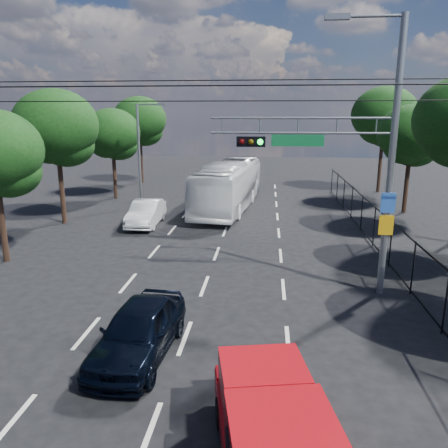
# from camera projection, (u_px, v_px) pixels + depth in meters

# --- Properties ---
(ground) EXTENTS (120.00, 120.00, 0.00)m
(ground) POSITION_uv_depth(u_px,v_px,m) (149.00, 434.00, 8.96)
(ground) COLOR black
(ground) RESTS_ON ground
(lane_markings) EXTENTS (6.12, 38.00, 0.01)m
(lane_markings) POSITION_uv_depth(u_px,v_px,m) (221.00, 242.00, 22.46)
(lane_markings) COLOR beige
(lane_markings) RESTS_ON ground
(signal_mast) EXTENTS (6.43, 0.39, 9.50)m
(signal_mast) POSITION_uv_depth(u_px,v_px,m) (356.00, 148.00, 14.87)
(signal_mast) COLOR slate
(signal_mast) RESTS_ON ground
(streetlight_left) EXTENTS (2.09, 0.22, 7.08)m
(streetlight_left) POSITION_uv_depth(u_px,v_px,m) (141.00, 151.00, 29.83)
(streetlight_left) COLOR slate
(streetlight_left) RESTS_ON ground
(utility_wires) EXTENTS (22.00, 5.04, 0.74)m
(utility_wires) POSITION_uv_depth(u_px,v_px,m) (206.00, 90.00, 15.71)
(utility_wires) COLOR black
(utility_wires) RESTS_ON ground
(fence_right) EXTENTS (0.06, 34.03, 2.00)m
(fence_right) POSITION_uv_depth(u_px,v_px,m) (384.00, 236.00, 19.72)
(fence_right) COLOR black
(fence_right) RESTS_ON ground
(tree_right_d) EXTENTS (4.32, 4.32, 7.02)m
(tree_right_d) POSITION_uv_depth(u_px,v_px,m) (411.00, 139.00, 27.91)
(tree_right_d) COLOR black
(tree_right_d) RESTS_ON ground
(tree_right_e) EXTENTS (5.28, 5.28, 8.58)m
(tree_right_e) POSITION_uv_depth(u_px,v_px,m) (384.00, 120.00, 35.35)
(tree_right_e) COLOR black
(tree_right_e) RESTS_ON ground
(tree_left_c) EXTENTS (4.80, 4.80, 7.80)m
(tree_left_c) POSITION_uv_depth(u_px,v_px,m) (57.00, 132.00, 25.00)
(tree_left_c) COLOR black
(tree_left_c) RESTS_ON ground
(tree_left_d) EXTENTS (4.20, 4.20, 6.83)m
(tree_left_d) POSITION_uv_depth(u_px,v_px,m) (113.00, 137.00, 32.85)
(tree_left_d) COLOR black
(tree_left_d) RESTS_ON ground
(tree_left_e) EXTENTS (4.92, 4.92, 7.99)m
(tree_left_e) POSITION_uv_depth(u_px,v_px,m) (140.00, 123.00, 40.38)
(tree_left_e) COLOR black
(tree_left_e) RESTS_ON ground
(red_pickup) EXTENTS (2.57, 5.00, 1.78)m
(red_pickup) POSITION_uv_depth(u_px,v_px,m) (274.00, 436.00, 7.58)
(red_pickup) COLOR black
(red_pickup) RESTS_ON ground
(navy_hatchback) EXTENTS (2.05, 4.44, 1.47)m
(navy_hatchback) POSITION_uv_depth(u_px,v_px,m) (139.00, 330.00, 11.72)
(navy_hatchback) COLOR black
(navy_hatchback) RESTS_ON ground
(white_bus) EXTENTS (4.05, 11.88, 3.24)m
(white_bus) POSITION_uv_depth(u_px,v_px,m) (229.00, 186.00, 29.81)
(white_bus) COLOR silver
(white_bus) RESTS_ON ground
(white_van) EXTENTS (1.67, 4.45, 1.45)m
(white_van) POSITION_uv_depth(u_px,v_px,m) (146.00, 213.00, 25.65)
(white_van) COLOR silver
(white_van) RESTS_ON ground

